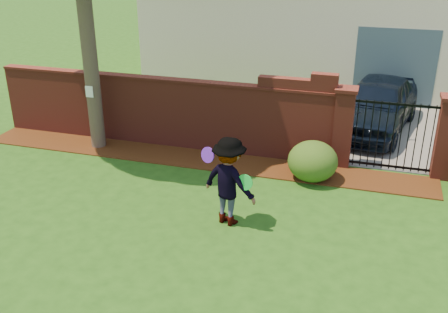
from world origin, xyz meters
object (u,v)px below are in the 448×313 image
(frisbee_purple, at_px, (208,155))
(frisbee_green, at_px, (245,182))
(man, at_px, (228,182))
(car, at_px, (374,107))

(frisbee_purple, bearing_deg, frisbee_green, -16.62)
(frisbee_purple, relative_size, frisbee_green, 1.01)
(frisbee_green, bearing_deg, man, 155.74)
(car, height_order, frisbee_purple, frisbee_purple)
(car, bearing_deg, frisbee_purple, -105.39)
(frisbee_purple, bearing_deg, man, -9.08)
(car, bearing_deg, man, -101.81)
(frisbee_purple, height_order, frisbee_green, frisbee_purple)
(man, bearing_deg, car, -92.90)
(car, distance_m, man, 6.17)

